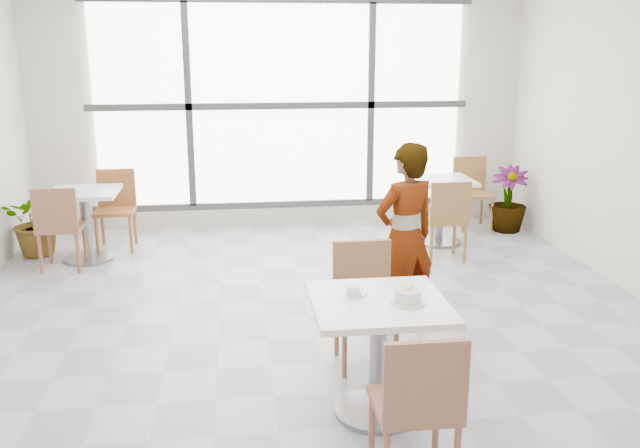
{
  "coord_description": "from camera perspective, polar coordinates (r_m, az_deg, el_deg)",
  "views": [
    {
      "loc": [
        -0.59,
        -4.92,
        2.23
      ],
      "look_at": [
        0.0,
        -0.3,
        1.0
      ],
      "focal_mm": 38.45,
      "sensor_mm": 36.0,
      "label": 1
    }
  ],
  "objects": [
    {
      "name": "bg_table_left",
      "position": [
        7.58,
        -18.93,
        0.7
      ],
      "size": [
        0.7,
        0.7,
        0.75
      ],
      "color": "silver",
      "rests_on": "ground"
    },
    {
      "name": "bg_chair_right_near",
      "position": [
        7.24,
        10.5,
        0.74
      ],
      "size": [
        0.42,
        0.42,
        0.87
      ],
      "rotation": [
        0.0,
        0.0,
        3.14
      ],
      "color": "olive",
      "rests_on": "ground"
    },
    {
      "name": "plant_right",
      "position": [
        8.61,
        15.39,
        2.0
      ],
      "size": [
        0.59,
        0.59,
        0.8
      ],
      "primitive_type": "imported",
      "rotation": [
        0.0,
        0.0,
        -0.4
      ],
      "color": "#417E3E",
      "rests_on": "ground"
    },
    {
      "name": "bg_chair_right_far",
      "position": [
        8.69,
        12.49,
        2.99
      ],
      "size": [
        0.42,
        0.42,
        0.87
      ],
      "color": "olive",
      "rests_on": "ground"
    },
    {
      "name": "person",
      "position": [
        5.42,
        7.1,
        -1.12
      ],
      "size": [
        0.64,
        0.54,
        1.5
      ],
      "primitive_type": "imported",
      "rotation": [
        0.0,
        0.0,
        3.53
      ],
      "color": "black",
      "rests_on": "ground"
    },
    {
      "name": "plant_left",
      "position": [
        7.98,
        -22.38,
        0.31
      ],
      "size": [
        0.81,
        0.74,
        0.77
      ],
      "primitive_type": "imported",
      "rotation": [
        0.0,
        0.0,
        0.23
      ],
      "color": "#5F8546",
      "rests_on": "ground"
    },
    {
      "name": "wall_back",
      "position": [
        8.47,
        -3.28,
        9.85
      ],
      "size": [
        6.0,
        0.0,
        6.0
      ],
      "primitive_type": "plane",
      "rotation": [
        1.57,
        0.0,
        0.0
      ],
      "color": "silver",
      "rests_on": "ground"
    },
    {
      "name": "wall_front",
      "position": [
        1.7,
        13.97,
        -11.19
      ],
      "size": [
        6.0,
        0.0,
        6.0
      ],
      "primitive_type": "plane",
      "rotation": [
        -1.57,
        0.0,
        0.0
      ],
      "color": "silver",
      "rests_on": "ground"
    },
    {
      "name": "main_table",
      "position": [
        4.2,
        4.86,
        -9.24
      ],
      "size": [
        0.8,
        0.8,
        0.75
      ],
      "color": "white",
      "rests_on": "ground"
    },
    {
      "name": "oatmeal_bowl",
      "position": [
        4.07,
        7.32,
        -5.98
      ],
      "size": [
        0.21,
        0.21,
        0.1
      ],
      "color": "silver",
      "rests_on": "main_table"
    },
    {
      "name": "chair_far",
      "position": [
        4.9,
        3.68,
        -5.88
      ],
      "size": [
        0.42,
        0.42,
        0.87
      ],
      "color": "#8B5D3E",
      "rests_on": "ground"
    },
    {
      "name": "window",
      "position": [
        8.41,
        -3.25,
        9.81
      ],
      "size": [
        4.6,
        0.07,
        2.52
      ],
      "color": "white",
      "rests_on": "ground"
    },
    {
      "name": "bg_chair_left_near",
      "position": [
        7.29,
        -20.91,
        0.1
      ],
      "size": [
        0.42,
        0.42,
        0.87
      ],
      "rotation": [
        0.0,
        0.0,
        3.14
      ],
      "color": "brown",
      "rests_on": "ground"
    },
    {
      "name": "coffee_cup",
      "position": [
        4.16,
        2.79,
        -5.64
      ],
      "size": [
        0.16,
        0.13,
        0.07
      ],
      "color": "silver",
      "rests_on": "main_table"
    },
    {
      "name": "floor",
      "position": [
        5.43,
        -0.4,
        -9.43
      ],
      "size": [
        7.0,
        7.0,
        0.0
      ],
      "primitive_type": "plane",
      "color": "#9E9EA5",
      "rests_on": "ground"
    },
    {
      "name": "bg_chair_left_far",
      "position": [
        7.97,
        -16.63,
        1.65
      ],
      "size": [
        0.42,
        0.42,
        0.87
      ],
      "color": "#9D5F33",
      "rests_on": "ground"
    },
    {
      "name": "chair_near",
      "position": [
        3.57,
        8.21,
        -14.34
      ],
      "size": [
        0.42,
        0.42,
        0.87
      ],
      "rotation": [
        0.0,
        0.0,
        3.14
      ],
      "color": "#905A43",
      "rests_on": "ground"
    },
    {
      "name": "bg_table_right",
      "position": [
        7.91,
        9.94,
        1.86
      ],
      "size": [
        0.7,
        0.7,
        0.75
      ],
      "color": "silver",
      "rests_on": "ground"
    }
  ]
}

